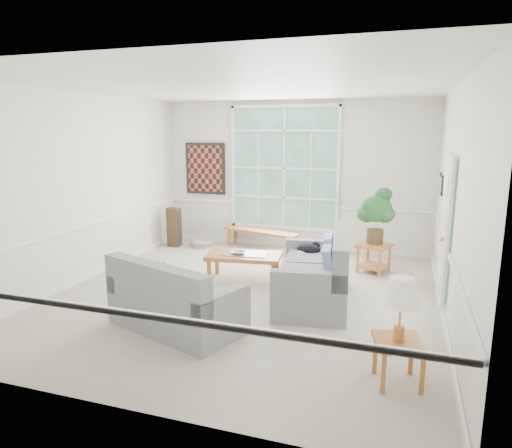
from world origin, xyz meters
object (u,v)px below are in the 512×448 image
Objects in this scene: coffee_table at (244,267)px; end_table at (374,258)px; loveseat_right at (313,267)px; loveseat_front at (177,293)px; side_table at (398,362)px.

end_table is (1.98, 1.11, 0.03)m from coffee_table.
loveseat_right is 1.12× the size of loveseat_front.
side_table reaches higher than coffee_table.
loveseat_front is at bearing -124.91° from end_table.
loveseat_front is (-1.41, -1.41, -0.05)m from loveseat_right.
loveseat_right reaches higher than loveseat_front.
coffee_table is (-1.24, 0.56, -0.28)m from loveseat_right.
side_table is (0.47, -3.58, -0.02)m from end_table.
loveseat_right is at bearing 122.47° from side_table.
coffee_table is (0.17, 1.97, -0.22)m from loveseat_front.
end_table is at bearing 58.47° from loveseat_right.
coffee_table is 2.38× the size of end_table.
coffee_table is at bearing 148.13° from loveseat_right.
side_table is at bearing -53.15° from coffee_table.
loveseat_right is at bearing -113.87° from end_table.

